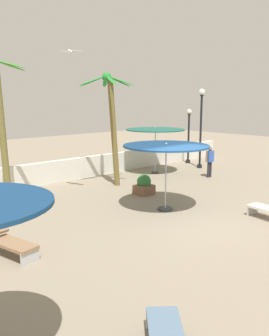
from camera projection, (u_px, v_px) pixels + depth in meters
ground_plane at (194, 222)px, 12.11m from camera, size 56.00×56.00×0.00m
boundary_wall at (59, 171)px, 17.86m from camera, size 25.20×0.30×1.05m
patio_umbrella_0 at (155, 131)px, 19.63m from camera, size 3.12×3.12×2.51m
patio_umbrella_2 at (166, 149)px, 12.97m from camera, size 3.04×3.04×2.45m
palm_tree_1 at (111, 115)px, 16.42m from camera, size 2.62×2.46×5.10m
lamp_post_0 at (189, 134)px, 22.85m from camera, size 0.30×0.30×3.34m
lamp_post_1 at (201, 121)px, 21.04m from camera, size 0.36×0.36×4.52m
lounge_chair_2 at (7, 240)px, 9.46m from camera, size 0.89×1.91×0.81m
guest_0 at (210, 159)px, 18.79m from camera, size 0.56×0.28×1.60m
seagull_0 at (72, 52)px, 13.66m from camera, size 0.42×1.00×0.14m
planter at (144, 185)px, 15.52m from camera, size 0.70×0.70×0.85m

